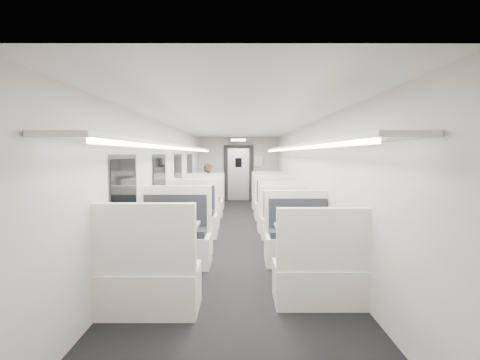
{
  "coord_description": "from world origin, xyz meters",
  "views": [
    {
      "loc": [
        0.04,
        -8.16,
        1.78
      ],
      "look_at": [
        0.05,
        0.77,
        1.15
      ],
      "focal_mm": 28.0,
      "sensor_mm": 36.0,
      "label": 1
    }
  ],
  "objects_px": {
    "booth_right_a": "(271,199)",
    "booth_right_d": "(308,253)",
    "booth_left_a": "(206,199)",
    "booth_right_b": "(278,209)",
    "vestibule_door": "(238,173)",
    "booth_right_c": "(289,227)",
    "exit_sign": "(238,140)",
    "booth_left_b": "(200,206)",
    "booth_left_c": "(186,225)",
    "passenger": "(209,189)",
    "booth_left_d": "(163,254)"
  },
  "relations": [
    {
      "from": "booth_right_a",
      "to": "booth_right_d",
      "type": "distance_m",
      "value": 6.19
    },
    {
      "from": "booth_left_a",
      "to": "booth_right_a",
      "type": "bearing_deg",
      "value": -1.0
    },
    {
      "from": "booth_right_b",
      "to": "vestibule_door",
      "type": "distance_m",
      "value": 4.92
    },
    {
      "from": "booth_right_d",
      "to": "booth_right_c",
      "type": "bearing_deg",
      "value": 90.0
    },
    {
      "from": "booth_right_d",
      "to": "exit_sign",
      "type": "distance_m",
      "value": 8.71
    },
    {
      "from": "booth_right_c",
      "to": "exit_sign",
      "type": "relative_size",
      "value": 3.27
    },
    {
      "from": "booth_left_b",
      "to": "vestibule_door",
      "type": "relative_size",
      "value": 1.07
    },
    {
      "from": "booth_left_a",
      "to": "booth_left_c",
      "type": "distance_m",
      "value": 4.26
    },
    {
      "from": "booth_left_c",
      "to": "booth_right_d",
      "type": "height_order",
      "value": "booth_left_c"
    },
    {
      "from": "booth_left_b",
      "to": "vestibule_door",
      "type": "xyz_separation_m",
      "value": [
        1.0,
        4.38,
        0.64
      ]
    },
    {
      "from": "booth_right_c",
      "to": "booth_right_d",
      "type": "bearing_deg",
      "value": -90.0
    },
    {
      "from": "passenger",
      "to": "booth_left_b",
      "type": "bearing_deg",
      "value": -115.59
    },
    {
      "from": "booth_left_c",
      "to": "booth_left_d",
      "type": "relative_size",
      "value": 0.97
    },
    {
      "from": "booth_left_c",
      "to": "booth_right_d",
      "type": "distance_m",
      "value": 2.8
    },
    {
      "from": "booth_left_d",
      "to": "exit_sign",
      "type": "relative_size",
      "value": 3.79
    },
    {
      "from": "booth_left_a",
      "to": "booth_left_b",
      "type": "distance_m",
      "value": 1.67
    },
    {
      "from": "booth_right_d",
      "to": "booth_left_a",
      "type": "bearing_deg",
      "value": 107.82
    },
    {
      "from": "booth_left_d",
      "to": "booth_right_d",
      "type": "xyz_separation_m",
      "value": [
        2.0,
        0.17,
        -0.03
      ]
    },
    {
      "from": "booth_left_d",
      "to": "passenger",
      "type": "height_order",
      "value": "passenger"
    },
    {
      "from": "booth_left_d",
      "to": "booth_right_b",
      "type": "xyz_separation_m",
      "value": [
        2.0,
        4.33,
        -0.03
      ]
    },
    {
      "from": "booth_left_a",
      "to": "booth_right_d",
      "type": "xyz_separation_m",
      "value": [
        2.0,
        -6.22,
        0.01
      ]
    },
    {
      "from": "booth_right_c",
      "to": "vestibule_door",
      "type": "xyz_separation_m",
      "value": [
        -1.0,
        6.98,
        0.68
      ]
    },
    {
      "from": "booth_left_b",
      "to": "booth_left_d",
      "type": "relative_size",
      "value": 0.96
    },
    {
      "from": "booth_left_c",
      "to": "booth_left_d",
      "type": "height_order",
      "value": "booth_left_d"
    },
    {
      "from": "exit_sign",
      "to": "booth_left_b",
      "type": "bearing_deg",
      "value": -104.39
    },
    {
      "from": "booth_right_d",
      "to": "vestibule_door",
      "type": "xyz_separation_m",
      "value": [
        -1.0,
        8.93,
        0.65
      ]
    },
    {
      "from": "booth_right_d",
      "to": "passenger",
      "type": "height_order",
      "value": "passenger"
    },
    {
      "from": "booth_left_d",
      "to": "vestibule_door",
      "type": "xyz_separation_m",
      "value": [
        1.0,
        9.1,
        0.62
      ]
    },
    {
      "from": "booth_left_c",
      "to": "exit_sign",
      "type": "xyz_separation_m",
      "value": [
        1.0,
        6.48,
        1.87
      ]
    },
    {
      "from": "booth_right_b",
      "to": "booth_left_a",
      "type": "bearing_deg",
      "value": 134.13
    },
    {
      "from": "booth_left_b",
      "to": "vestibule_door",
      "type": "distance_m",
      "value": 4.54
    },
    {
      "from": "booth_right_b",
      "to": "exit_sign",
      "type": "distance_m",
      "value": 4.79
    },
    {
      "from": "booth_right_b",
      "to": "booth_right_c",
      "type": "bearing_deg",
      "value": -90.0
    },
    {
      "from": "booth_left_c",
      "to": "booth_right_d",
      "type": "xyz_separation_m",
      "value": [
        2.0,
        -1.96,
        -0.02
      ]
    },
    {
      "from": "booth_left_c",
      "to": "passenger",
      "type": "bearing_deg",
      "value": 87.83
    },
    {
      "from": "booth_right_c",
      "to": "passenger",
      "type": "xyz_separation_m",
      "value": [
        -1.86,
        3.8,
        0.39
      ]
    },
    {
      "from": "booth_left_b",
      "to": "booth_right_b",
      "type": "relative_size",
      "value": 1.03
    },
    {
      "from": "booth_left_c",
      "to": "booth_right_c",
      "type": "height_order",
      "value": "booth_left_c"
    },
    {
      "from": "passenger",
      "to": "vestibule_door",
      "type": "bearing_deg",
      "value": 56.22
    },
    {
      "from": "booth_right_b",
      "to": "passenger",
      "type": "bearing_deg",
      "value": 139.55
    },
    {
      "from": "passenger",
      "to": "exit_sign",
      "type": "height_order",
      "value": "exit_sign"
    },
    {
      "from": "booth_left_c",
      "to": "passenger",
      "type": "distance_m",
      "value": 3.8
    },
    {
      "from": "booth_right_a",
      "to": "vestibule_door",
      "type": "height_order",
      "value": "vestibule_door"
    },
    {
      "from": "booth_right_c",
      "to": "exit_sign",
      "type": "distance_m",
      "value": 6.85
    },
    {
      "from": "passenger",
      "to": "booth_right_d",
      "type": "bearing_deg",
      "value": -90.83
    },
    {
      "from": "booth_right_c",
      "to": "exit_sign",
      "type": "xyz_separation_m",
      "value": [
        -1.0,
        6.5,
        1.92
      ]
    },
    {
      "from": "booth_right_b",
      "to": "booth_right_d",
      "type": "relative_size",
      "value": 1.0
    },
    {
      "from": "booth_right_d",
      "to": "booth_left_c",
      "type": "bearing_deg",
      "value": 135.54
    },
    {
      "from": "booth_left_d",
      "to": "vestibule_door",
      "type": "distance_m",
      "value": 9.18
    },
    {
      "from": "booth_left_d",
      "to": "booth_right_c",
      "type": "xyz_separation_m",
      "value": [
        2.0,
        2.12,
        -0.06
      ]
    }
  ]
}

